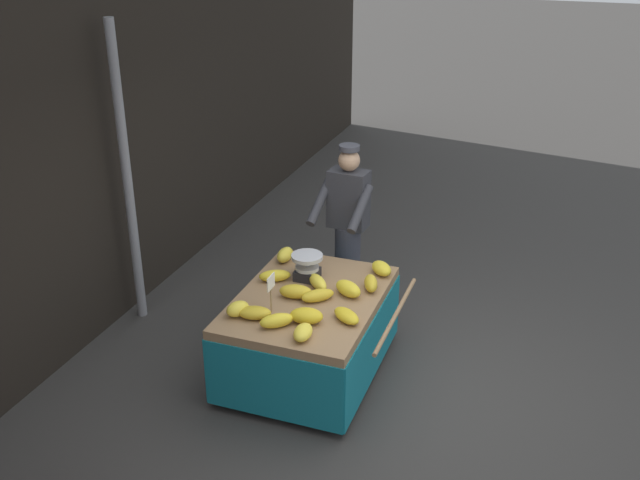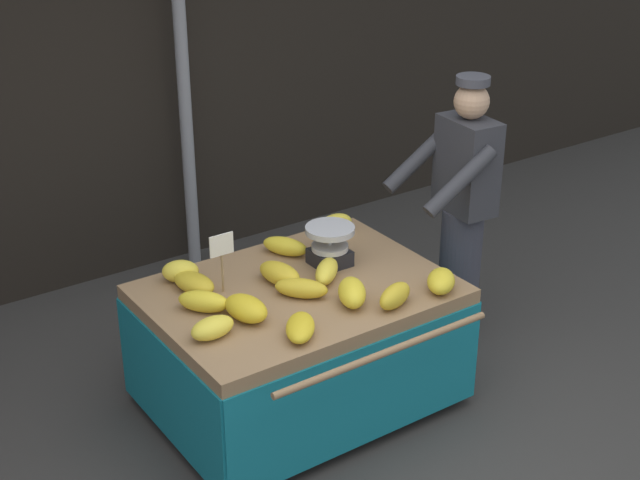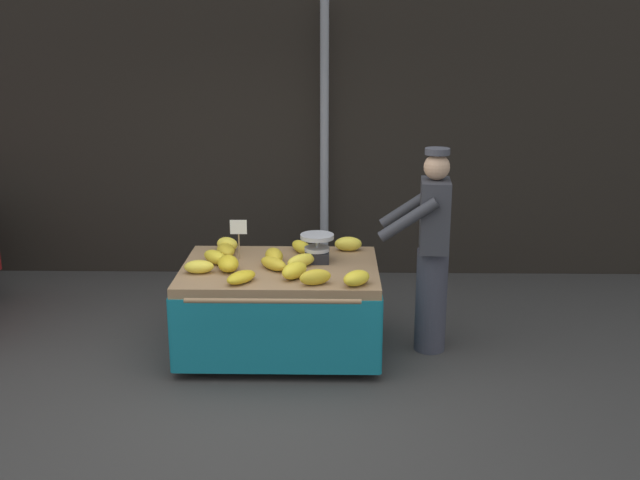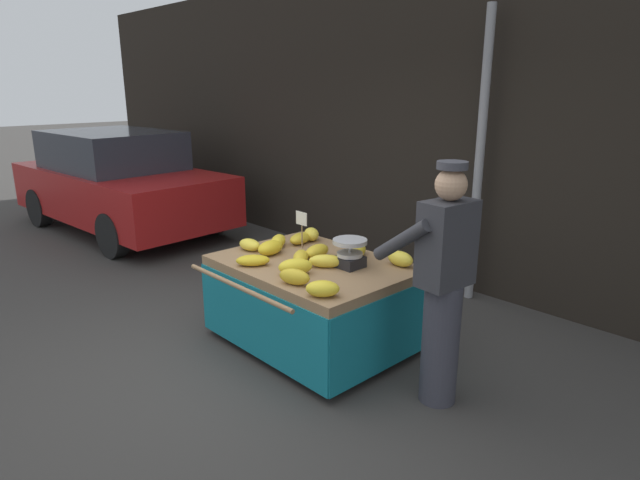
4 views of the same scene
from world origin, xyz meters
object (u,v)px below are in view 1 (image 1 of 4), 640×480
Objects in this scene: banana_bunch_9 at (347,316)px; vendor_person at (347,227)px; street_pole at (127,179)px; banana_bunch_12 at (296,292)px; banana_bunch_7 at (381,268)px; banana_bunch_5 at (371,283)px; banana_cart at (309,317)px; banana_bunch_4 at (306,316)px; banana_bunch_1 at (285,255)px; weighing_scale at (307,267)px; banana_bunch_10 at (318,282)px; banana_bunch_8 at (254,313)px; banana_bunch_13 at (303,332)px; banana_bunch_2 at (275,276)px; banana_bunch_3 at (277,321)px; banana_bunch_0 at (238,309)px; banana_bunch_11 at (348,289)px; banana_bunch_6 at (318,295)px; price_sign at (271,286)px.

banana_bunch_9 is 1.59m from vendor_person.
street_pole is 1.99m from banana_bunch_12.
banana_bunch_5 is at bearing 178.57° from banana_bunch_7.
banana_bunch_4 is at bearing -161.87° from banana_cart.
street_pole is 2.16m from vendor_person.
banana_bunch_1 is 0.78m from vendor_person.
weighing_scale is 0.80m from banana_bunch_9.
banana_bunch_7 is 0.86× the size of banana_bunch_9.
banana_bunch_1 is at bearing 31.11° from banana_bunch_4.
banana_bunch_4 reaches higher than banana_bunch_9.
banana_cart is at bearing 175.43° from banana_bunch_10.
banana_bunch_8 is 0.50m from banana_bunch_13.
street_pole is 2.52m from banana_bunch_9.
banana_bunch_2 is 0.77m from banana_bunch_4.
banana_bunch_2 is at bearing 24.29° from banana_bunch_3.
banana_bunch_4 reaches higher than banana_bunch_5.
vendor_person is at bearing -64.30° from street_pole.
banana_bunch_3 reaches higher than banana_bunch_2.
weighing_scale is (0.30, 0.13, 0.32)m from banana_cart.
banana_bunch_3 is at bearing 124.52° from banana_bunch_4.
banana_bunch_7 is 0.82m from vendor_person.
banana_bunch_8 is at bearing 136.61° from banana_bunch_5.
banana_bunch_0 is 1.19m from banana_bunch_5.
banana_bunch_11 reaches higher than banana_bunch_5.
banana_bunch_13 is at bearing -170.82° from banana_bunch_6.
weighing_scale reaches higher than banana_cart.
banana_bunch_5 is 0.22m from banana_bunch_11.
banana_bunch_11 reaches higher than banana_bunch_13.
banana_bunch_0 is 0.69m from banana_bunch_6.
banana_bunch_9 is (-0.43, -0.81, -0.01)m from banana_bunch_2.
banana_bunch_12 is (-0.19, 0.41, -0.01)m from banana_bunch_11.
street_pole is 2.06m from banana_bunch_10.
weighing_scale reaches higher than banana_bunch_2.
banana_bunch_0 is at bearing 138.72° from banana_cart.
street_pole is 12.22× the size of banana_bunch_7.
banana_bunch_1 is (0.27, 0.32, -0.06)m from weighing_scale.
banana_bunch_1 reaches higher than banana_bunch_10.
banana_bunch_4 is 0.59m from banana_bunch_10.
banana_bunch_13 reaches higher than banana_bunch_9.
banana_bunch_11 is 1.15× the size of banana_bunch_13.
banana_bunch_0 is at bearing 104.70° from banana_bunch_9.
banana_bunch_2 is at bearing 61.98° from banana_bunch_9.
banana_bunch_5 is (0.14, -0.84, 0.01)m from banana_bunch_2.
street_pole is at bearing 68.27° from price_sign.
banana_bunch_1 is 0.89× the size of banana_bunch_4.
banana_bunch_10 is at bearing -6.41° from banana_bunch_3.
banana_cart is 0.60m from price_sign.
banana_bunch_6 reaches higher than banana_bunch_9.
banana_bunch_2 is 1.13× the size of banana_bunch_5.
banana_cart is at bearing -177.09° from vendor_person.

